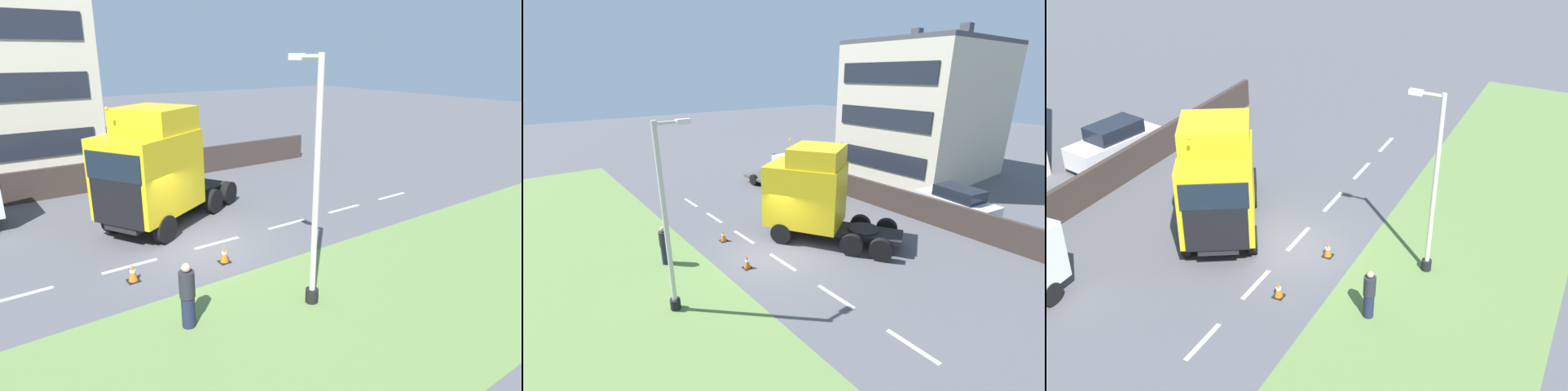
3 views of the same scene
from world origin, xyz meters
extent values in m
plane|color=#515156|center=(0.00, 0.00, 0.00)|extent=(120.00, 120.00, 0.00)
cube|color=#607F42|center=(-6.00, 0.00, 0.01)|extent=(7.00, 44.00, 0.01)
cube|color=white|center=(0.00, -10.30, 0.00)|extent=(0.16, 1.80, 0.00)
cube|color=white|center=(0.00, -7.10, 0.00)|extent=(0.16, 1.80, 0.00)
cube|color=white|center=(0.00, -3.90, 0.00)|extent=(0.16, 1.80, 0.00)
cube|color=white|center=(0.00, -0.70, 0.00)|extent=(0.16, 1.80, 0.00)
cube|color=white|center=(0.00, 2.50, 0.00)|extent=(0.16, 1.80, 0.00)
cube|color=white|center=(0.00, 5.70, 0.00)|extent=(0.16, 1.80, 0.00)
cube|color=#382D28|center=(9.00, 0.00, 0.74)|extent=(0.25, 24.00, 1.47)
cube|color=black|center=(3.29, -0.55, 0.67)|extent=(4.54, 6.33, 0.24)
cube|color=gold|center=(2.55, 0.71, 2.28)|extent=(4.06, 4.40, 2.98)
cube|color=black|center=(1.62, 2.28, 1.62)|extent=(1.93, 1.17, 1.67)
cube|color=black|center=(1.62, 2.28, 2.93)|extent=(2.05, 1.24, 0.95)
cube|color=gold|center=(2.82, 0.25, 4.21)|extent=(3.31, 3.26, 0.90)
sphere|color=orange|center=(2.62, 2.00, 4.73)|extent=(0.14, 0.14, 0.14)
cylinder|color=black|center=(4.03, -1.81, 0.85)|extent=(1.96, 1.96, 0.12)
cylinder|color=black|center=(1.10, 0.80, 0.52)|extent=(0.80, 1.06, 1.04)
cylinder|color=black|center=(3.17, 2.02, 0.52)|extent=(0.80, 1.06, 1.04)
cylinder|color=black|center=(2.84, -2.14, 0.52)|extent=(0.80, 1.06, 1.04)
cylinder|color=black|center=(4.90, -0.92, 0.52)|extent=(0.80, 1.06, 1.04)
cylinder|color=black|center=(3.50, -3.26, 0.52)|extent=(0.80, 1.06, 1.04)
cylinder|color=black|center=(5.56, -2.04, 0.52)|extent=(0.80, 1.06, 1.04)
cylinder|color=black|center=(5.43, 6.34, 0.40)|extent=(0.27, 0.81, 0.80)
cube|color=silver|center=(10.71, -2.91, 0.76)|extent=(2.43, 4.59, 0.98)
cube|color=black|center=(10.69, -3.02, 1.57)|extent=(1.85, 2.61, 0.65)
cylinder|color=black|center=(10.13, -1.38, 0.32)|extent=(0.30, 0.66, 0.64)
cylinder|color=black|center=(11.75, -1.65, 0.32)|extent=(0.30, 0.66, 0.64)
cylinder|color=black|center=(9.67, -4.17, 0.32)|extent=(0.30, 0.66, 0.64)
cylinder|color=black|center=(11.29, -4.44, 0.32)|extent=(0.30, 0.66, 0.64)
cylinder|color=black|center=(-4.95, -0.91, 0.20)|extent=(0.35, 0.35, 0.40)
cylinder|color=beige|center=(-4.95, -0.91, 3.28)|extent=(0.16, 0.16, 6.56)
cylinder|color=beige|center=(-4.50, -0.91, 6.46)|extent=(0.90, 0.11, 0.11)
cube|color=silver|center=(-4.05, -0.91, 6.46)|extent=(0.44, 0.20, 0.16)
cylinder|color=#1E233D|center=(-4.05, 2.37, 0.43)|extent=(0.34, 0.34, 0.85)
cylinder|color=#26262D|center=(-4.05, 2.37, 1.19)|extent=(0.39, 0.39, 0.67)
sphere|color=tan|center=(-4.05, 2.37, 1.64)|extent=(0.23, 0.23, 0.23)
cube|color=black|center=(-1.01, 2.74, 0.01)|extent=(0.36, 0.36, 0.03)
cone|color=orange|center=(-1.01, 2.74, 0.31)|extent=(0.28, 0.28, 0.55)
cylinder|color=white|center=(-1.01, 2.74, 0.33)|extent=(0.17, 0.17, 0.07)
cube|color=black|center=(-1.48, -0.14, 0.01)|extent=(0.36, 0.36, 0.03)
cone|color=orange|center=(-1.48, -0.14, 0.31)|extent=(0.28, 0.28, 0.55)
cylinder|color=white|center=(-1.48, -0.14, 0.33)|extent=(0.17, 0.17, 0.07)
camera|label=1|loc=(-12.79, 6.23, 6.52)|focal=30.00mm
camera|label=2|loc=(-8.33, -11.34, 7.83)|focal=24.00mm
camera|label=3|loc=(-9.54, 17.89, 13.48)|focal=45.00mm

